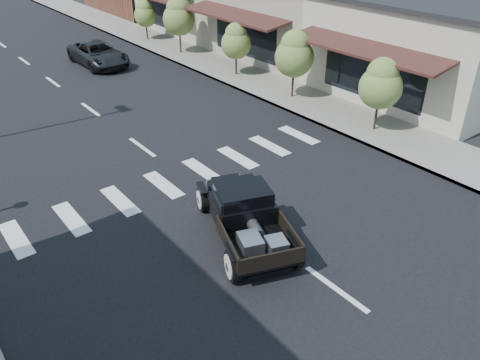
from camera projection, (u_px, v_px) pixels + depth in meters
ground at (258, 232)px, 13.57m from camera, size 120.00×120.00×0.00m
road at (67, 92)px, 23.70m from camera, size 14.00×80.00×0.02m
road_markings at (109, 124)px, 20.33m from camera, size 12.00×60.00×0.06m
sidewalk_right at (205, 61)px, 28.21m from camera, size 3.00×80.00×0.15m
storefront_near at (437, 44)px, 23.16m from camera, size 10.00×9.00×4.50m
storefront_mid at (307, 15)px, 29.24m from camera, size 10.00×9.00×4.50m
small_tree_a at (379, 96)px, 18.76m from camera, size 1.73×1.73×2.88m
small_tree_b at (294, 65)px, 22.03m from camera, size 1.84×1.84×3.06m
small_tree_c at (236, 50)px, 25.13m from camera, size 1.60×1.60×2.66m
small_tree_d at (179, 26)px, 28.83m from camera, size 1.95×1.95×3.25m
small_tree_e at (146, 20)px, 31.96m from camera, size 1.50×1.50×2.50m
hotrod_pickup at (245, 215)px, 12.97m from camera, size 3.52×4.91×1.55m
second_car at (98, 54)px, 27.37m from camera, size 2.26×4.78×1.32m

